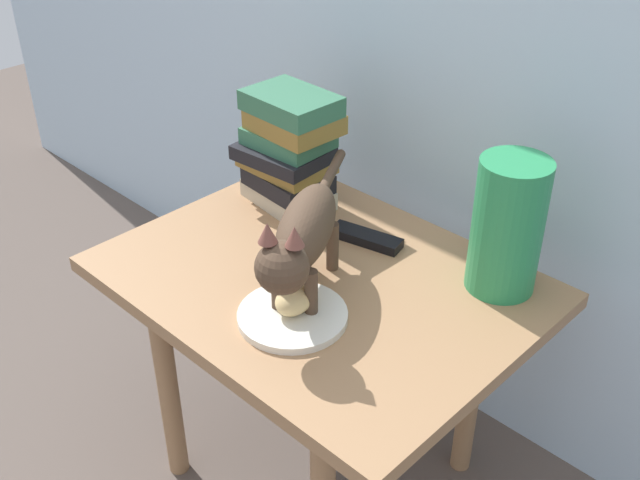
# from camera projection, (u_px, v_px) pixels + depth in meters

# --- Properties ---
(ground_plane) EXTENTS (6.00, 6.00, 0.00)m
(ground_plane) POSITION_uv_depth(u_px,v_px,m) (320.00, 466.00, 1.74)
(ground_plane) COLOR brown
(side_table) EXTENTS (0.80, 0.61, 0.53)m
(side_table) POSITION_uv_depth(u_px,v_px,m) (320.00, 305.00, 1.49)
(side_table) COLOR #9E724C
(side_table) RESTS_ON ground
(plate) EXTENTS (0.20, 0.20, 0.01)m
(plate) POSITION_uv_depth(u_px,v_px,m) (293.00, 316.00, 1.33)
(plate) COLOR silver
(plate) RESTS_ON side_table
(bread_roll) EXTENTS (0.07, 0.09, 0.05)m
(bread_roll) POSITION_uv_depth(u_px,v_px,m) (294.00, 299.00, 1.32)
(bread_roll) COLOR #E0BC7A
(bread_roll) RESTS_ON plate
(cat) EXTENTS (0.27, 0.43, 0.23)m
(cat) POSITION_uv_depth(u_px,v_px,m) (302.00, 236.00, 1.32)
(cat) COLOR #4C3828
(cat) RESTS_ON side_table
(book_stack) EXTENTS (0.21, 0.17, 0.26)m
(book_stack) POSITION_uv_depth(u_px,v_px,m) (289.00, 150.00, 1.62)
(book_stack) COLOR #BCB299
(book_stack) RESTS_ON side_table
(green_vase) EXTENTS (0.13, 0.13, 0.26)m
(green_vase) POSITION_uv_depth(u_px,v_px,m) (507.00, 226.00, 1.35)
(green_vase) COLOR #288C51
(green_vase) RESTS_ON side_table
(tv_remote) EXTENTS (0.16, 0.08, 0.02)m
(tv_remote) POSITION_uv_depth(u_px,v_px,m) (366.00, 238.00, 1.54)
(tv_remote) COLOR black
(tv_remote) RESTS_ON side_table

